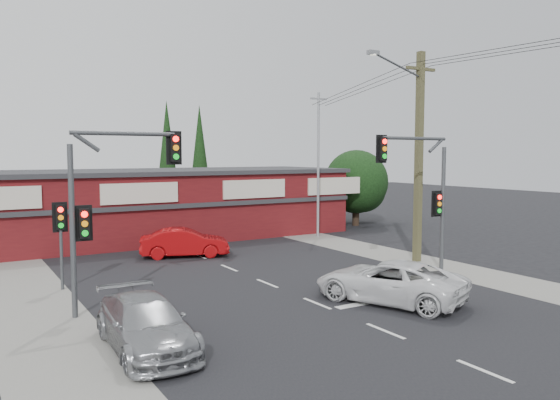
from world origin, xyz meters
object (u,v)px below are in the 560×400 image
silver_suv (146,324)px  shop_building (137,204)px  white_suv (389,281)px  utility_pole (417,150)px  red_sedan (185,243)px

silver_suv → shop_building: size_ratio=0.17×
white_suv → utility_pole: bearing=-164.6°
silver_suv → utility_pole: size_ratio=0.47×
red_sedan → shop_building: bearing=22.3°
silver_suv → shop_building: (5.46, 18.93, 1.45)m
silver_suv → utility_pole: bearing=20.5°
silver_suv → red_sedan: size_ratio=1.08×
shop_building → utility_pole: (9.36, -14.00, 3.26)m
silver_suv → shop_building: bearing=76.0°
white_suv → silver_suv: 8.77m
white_suv → shop_building: shop_building is taller
silver_suv → white_suv: bearing=3.2°
silver_suv → shop_building: 19.76m
white_suv → red_sedan: 12.11m
shop_building → silver_suv: bearing=-106.1°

